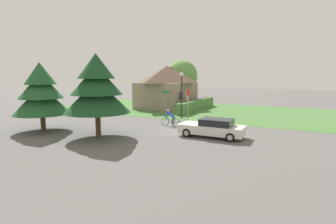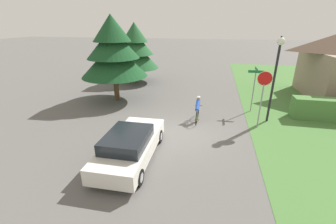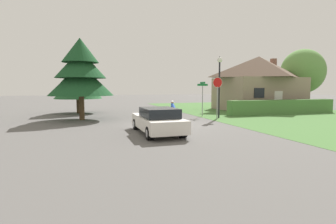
% 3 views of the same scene
% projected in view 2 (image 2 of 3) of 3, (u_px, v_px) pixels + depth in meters
% --- Properties ---
extents(ground_plane, '(140.00, 140.00, 0.00)m').
position_uv_depth(ground_plane, '(180.00, 134.00, 11.46)').
color(ground_plane, '#5B5956').
extents(sedan_left_lane, '(1.89, 4.53, 1.32)m').
position_uv_depth(sedan_left_lane, '(130.00, 145.00, 9.11)').
color(sedan_left_lane, silver).
rests_on(sedan_left_lane, ground).
extents(cyclist, '(0.44, 1.78, 1.42)m').
position_uv_depth(cyclist, '(198.00, 110.00, 12.72)').
color(cyclist, black).
rests_on(cyclist, ground).
extents(stop_sign, '(0.73, 0.07, 3.05)m').
position_uv_depth(stop_sign, '(263.00, 89.00, 11.36)').
color(stop_sign, gray).
rests_on(stop_sign, ground).
extents(street_lamp, '(0.39, 0.39, 4.68)m').
position_uv_depth(street_lamp, '(277.00, 63.00, 11.70)').
color(street_lamp, black).
rests_on(street_lamp, ground).
extents(street_name_sign, '(0.90, 0.90, 2.78)m').
position_uv_depth(street_name_sign, '(255.00, 82.00, 13.65)').
color(street_name_sign, gray).
rests_on(street_name_sign, ground).
extents(conifer_tall_near, '(4.54, 4.54, 5.82)m').
position_uv_depth(conifer_tall_near, '(113.00, 51.00, 15.22)').
color(conifer_tall_near, '#4C3823').
rests_on(conifer_tall_near, ground).
extents(conifer_tall_far, '(4.21, 4.21, 5.32)m').
position_uv_depth(conifer_tall_far, '(135.00, 49.00, 20.30)').
color(conifer_tall_far, '#4C3823').
rests_on(conifer_tall_far, ground).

